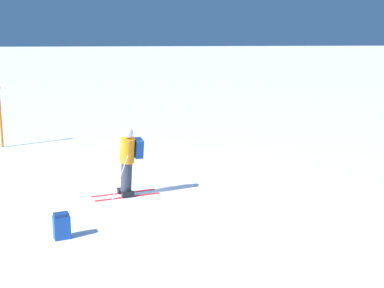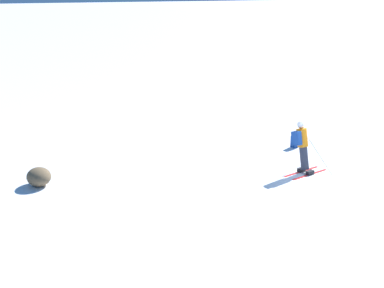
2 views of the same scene
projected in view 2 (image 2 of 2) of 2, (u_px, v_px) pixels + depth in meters
The scene contains 4 objects.
ground_plane at pixel (320, 182), 16.61m from camera, with size 300.00×300.00×0.00m, color white.
skier at pixel (302, 144), 17.21m from camera, with size 1.24×1.65×1.71m.
spare_backpack at pixel (295, 141), 20.03m from camera, with size 0.30×0.35×0.50m.
exposed_boulder_0 at pixel (39, 177), 16.24m from camera, with size 0.86×0.73×0.56m, color brown.
Camera 2 is at (-13.13, 9.23, 5.97)m, focal length 50.00 mm.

